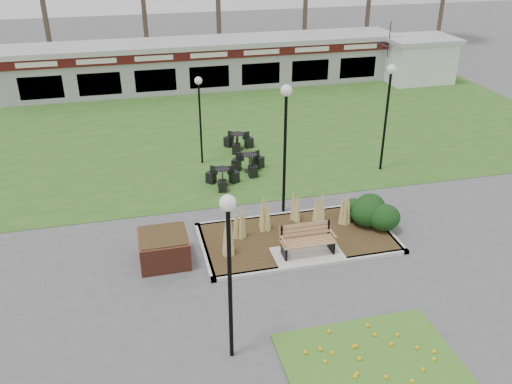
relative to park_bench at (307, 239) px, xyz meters
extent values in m
plane|color=#515154|center=(0.00, -0.25, -0.59)|extent=(100.00, 100.00, 0.00)
cube|color=#255C1D|center=(0.00, 11.75, -0.58)|extent=(34.00, 16.00, 0.02)
cube|color=#38691E|center=(0.00, -4.85, -0.55)|extent=(4.20, 3.00, 0.08)
cube|color=black|center=(0.00, 0.95, -0.53)|extent=(6.22, 3.22, 0.12)
cube|color=#B7B7B2|center=(0.00, -0.66, -0.53)|extent=(6.40, 0.18, 0.12)
cube|color=#B7B7B2|center=(0.00, 2.56, -0.53)|extent=(6.40, 0.18, 0.12)
cube|color=#B7B7B2|center=(-3.11, 0.95, -0.53)|extent=(0.18, 3.40, 0.12)
cube|color=#B7B7B2|center=(3.11, 0.95, -0.53)|extent=(0.18, 3.40, 0.12)
cube|color=#B7B7B2|center=(0.00, -0.10, -0.52)|extent=(2.20, 1.20, 0.13)
cone|color=tan|center=(-1.90, 1.35, 0.11)|extent=(0.36, 0.36, 1.15)
cone|color=tan|center=(-0.90, 1.75, 0.11)|extent=(0.36, 0.36, 1.15)
cone|color=tan|center=(0.20, 1.95, 0.11)|extent=(0.36, 0.36, 1.15)
cone|color=tan|center=(1.10, 1.75, 0.11)|extent=(0.36, 0.36, 1.15)
cone|color=tan|center=(1.90, 1.35, 0.11)|extent=(0.36, 0.36, 1.15)
cone|color=tan|center=(-2.40, 0.55, 0.11)|extent=(0.36, 0.36, 1.15)
ellipsoid|color=black|center=(2.60, 1.15, 0.00)|extent=(1.21, 1.10, 0.99)
ellipsoid|color=black|center=(3.00, 0.75, -0.04)|extent=(1.10, 1.00, 0.90)
ellipsoid|color=black|center=(2.90, 1.65, -0.06)|extent=(1.06, 0.96, 0.86)
ellipsoid|color=black|center=(2.30, 1.65, -0.11)|extent=(0.92, 0.84, 0.76)
cube|color=#AD7A4E|center=(0.00, -0.10, -0.03)|extent=(1.70, 0.57, 0.04)
cube|color=#AD7A4E|center=(0.00, 0.21, 0.25)|extent=(1.70, 0.13, 0.44)
cube|color=black|center=(-0.78, -0.10, -0.25)|extent=(0.06, 0.55, 0.42)
cube|color=black|center=(0.78, -0.10, -0.25)|extent=(0.06, 0.55, 0.42)
cube|color=black|center=(-0.78, 0.20, 0.22)|extent=(0.06, 0.06, 0.50)
cube|color=black|center=(0.78, 0.20, 0.22)|extent=(0.06, 0.06, 0.50)
cube|color=#AD7A4E|center=(-0.82, -0.12, 0.15)|extent=(0.05, 0.50, 0.04)
cube|color=#AD7A4E|center=(0.82, -0.12, 0.15)|extent=(0.05, 0.50, 0.04)
cube|color=brown|center=(-4.40, 0.75, -0.14)|extent=(1.50, 1.50, 0.90)
cube|color=black|center=(-4.40, 0.75, 0.33)|extent=(1.40, 1.40, 0.06)
cube|color=#9A9A9D|center=(0.00, 19.75, 0.71)|extent=(24.00, 3.00, 2.60)
cube|color=#46100F|center=(0.00, 18.20, 1.76)|extent=(24.00, 0.18, 0.55)
cube|color=silver|center=(0.00, 19.75, 2.16)|extent=(24.60, 3.40, 0.30)
cube|color=silver|center=(0.00, 18.09, 1.76)|extent=(22.00, 0.02, 0.28)
cube|color=black|center=(0.00, 18.30, 0.41)|extent=(22.00, 0.10, 1.30)
cube|color=white|center=(13.50, 17.75, 0.71)|extent=(4.00, 3.00, 2.60)
cube|color=silver|center=(13.50, 17.75, 2.11)|extent=(4.40, 3.40, 0.25)
cylinder|color=#47382B|center=(-9.00, 27.75, 2.00)|extent=(0.36, 0.36, 5.17)
cylinder|color=#47382B|center=(-3.00, 27.75, 2.00)|extent=(0.36, 0.36, 5.17)
cylinder|color=#47382B|center=(3.00, 27.75, 2.00)|extent=(0.36, 0.36, 5.17)
cylinder|color=#47382B|center=(9.00, 27.75, 2.00)|extent=(0.36, 0.36, 5.17)
cylinder|color=#47382B|center=(15.00, 27.75, 2.00)|extent=(0.36, 0.36, 5.17)
cylinder|color=#47382B|center=(21.00, 27.75, 2.00)|extent=(0.36, 0.36, 5.17)
cylinder|color=black|center=(0.12, 2.96, 1.58)|extent=(0.11, 0.11, 4.34)
sphere|color=white|center=(0.12, 2.96, 3.93)|extent=(0.39, 0.39, 0.39)
cylinder|color=black|center=(-3.19, -3.75, 1.45)|extent=(0.10, 0.10, 4.07)
sphere|color=white|center=(-3.19, -3.75, 3.65)|extent=(0.37, 0.37, 0.37)
cylinder|color=black|center=(-2.09, 7.95, 1.17)|extent=(0.09, 0.09, 3.52)
sphere|color=white|center=(-2.09, 7.95, 3.07)|extent=(0.32, 0.32, 0.32)
cylinder|color=black|center=(5.16, 5.47, 1.48)|extent=(0.10, 0.10, 4.13)
sphere|color=white|center=(5.16, 5.47, 3.71)|extent=(0.37, 0.37, 0.37)
cylinder|color=black|center=(-0.24, 9.10, -0.55)|extent=(0.44, 0.44, 0.03)
cylinder|color=black|center=(-0.24, 9.10, -0.20)|extent=(0.05, 0.05, 0.72)
cylinder|color=black|center=(-0.24, 9.10, 0.18)|extent=(0.60, 0.60, 0.03)
cube|color=black|center=(0.30, 9.20, -0.34)|extent=(0.40, 0.40, 0.46)
cube|color=black|center=(-0.60, 9.53, -0.34)|extent=(0.48, 0.48, 0.46)
cube|color=black|center=(-0.43, 8.58, -0.34)|extent=(0.44, 0.44, 0.46)
cylinder|color=black|center=(-1.64, 5.55, -0.55)|extent=(0.43, 0.43, 0.03)
cylinder|color=black|center=(-1.64, 5.55, -0.21)|extent=(0.05, 0.05, 0.70)
cylinder|color=black|center=(-1.64, 5.55, 0.15)|extent=(0.59, 0.59, 0.02)
cube|color=black|center=(-1.13, 5.73, -0.34)|extent=(0.42, 0.42, 0.45)
cube|color=black|center=(-2.05, 5.90, -0.34)|extent=(0.47, 0.47, 0.45)
cube|color=black|center=(-1.74, 5.02, -0.34)|extent=(0.39, 0.39, 0.45)
cylinder|color=black|center=(-0.29, 6.59, -0.55)|extent=(0.45, 0.45, 0.03)
cylinder|color=black|center=(-0.29, 6.59, -0.19)|extent=(0.05, 0.05, 0.74)
cylinder|color=black|center=(-0.29, 6.59, 0.19)|extent=(0.62, 0.62, 0.03)
cube|color=black|center=(0.19, 6.89, -0.33)|extent=(0.48, 0.48, 0.47)
cube|color=black|center=(-0.79, 6.86, -0.33)|extent=(0.48, 0.48, 0.47)
cube|color=black|center=(-0.28, 6.03, -0.33)|extent=(0.36, 0.36, 0.47)
cylinder|color=black|center=(11.34, 17.75, 0.51)|extent=(0.06, 0.06, 2.20)
imported|color=#334FB2|center=(11.34, 17.75, 1.17)|extent=(2.66, 2.69, 2.02)
camera|label=1|loc=(-5.04, -13.62, 9.01)|focal=38.00mm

